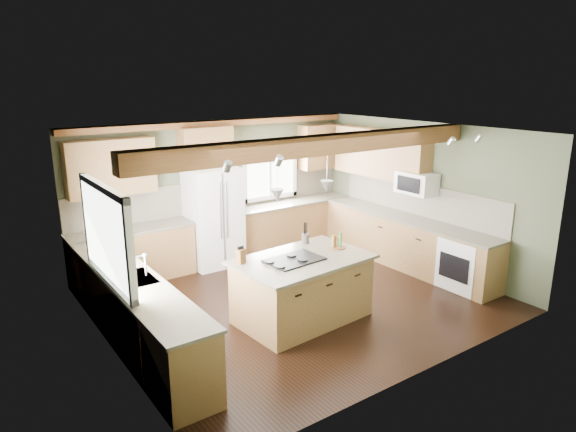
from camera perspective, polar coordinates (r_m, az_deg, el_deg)
floor at (r=8.11m, az=0.87°, el=-9.21°), size 5.60×5.60×0.00m
ceiling at (r=7.41m, az=0.95°, el=9.39°), size 5.60×5.60×0.00m
wall_back at (r=9.73m, az=-7.82°, el=2.92°), size 5.60×0.00×5.60m
wall_left at (r=6.49m, az=-19.54°, el=-4.17°), size 0.00×5.00×5.00m
wall_right at (r=9.53m, az=14.64°, el=2.30°), size 0.00×5.00×5.00m
ceiling_beam at (r=6.97m, az=3.80°, el=7.90°), size 5.55×0.26×0.26m
soffit_trim at (r=9.45m, az=-7.81°, el=10.17°), size 5.55×0.20×0.10m
backsplash_back at (r=9.74m, az=-7.76°, el=2.39°), size 5.58×0.03×0.58m
backsplash_right at (r=9.57m, az=14.32°, el=1.82°), size 0.03×3.70×0.58m
base_cab_back_left at (r=9.03m, az=-16.85°, el=-4.27°), size 2.02×0.60×0.88m
counter_back_left at (r=8.89m, az=-17.07°, el=-1.47°), size 2.06×0.64×0.04m
base_cab_back_right at (r=10.45m, az=0.37°, el=-0.94°), size 2.62×0.60×0.88m
counter_back_right at (r=10.33m, az=0.37°, el=1.51°), size 2.66×0.64×0.04m
base_cab_left at (r=6.93m, az=-16.61°, el=-10.35°), size 0.60×3.70×0.88m
counter_left at (r=6.75m, az=-16.90°, el=-6.82°), size 0.64×3.74×0.04m
base_cab_right at (r=9.57m, az=12.90°, el=-2.88°), size 0.60×3.70×0.88m
counter_right at (r=9.44m, az=13.06°, el=-0.23°), size 0.64×3.74×0.04m
upper_cab_back_left at (r=8.72m, az=-19.12°, el=5.13°), size 1.40×0.35×0.90m
upper_cab_over_fridge at (r=9.30m, az=-9.16°, el=7.61°), size 0.96×0.35×0.70m
upper_cab_right at (r=9.88m, az=10.24°, el=6.84°), size 0.35×2.20×0.90m
upper_cab_back_corner at (r=10.71m, az=3.54°, el=7.70°), size 0.90×0.35×0.90m
window_left at (r=6.46m, az=-19.69°, el=-1.93°), size 0.04×1.60×1.05m
window_back at (r=10.23m, az=-2.09°, el=5.09°), size 1.10×0.04×1.00m
sink at (r=6.75m, az=-16.91°, el=-6.78°), size 0.50×0.65×0.03m
faucet at (r=6.75m, az=-15.55°, el=-5.35°), size 0.02×0.02×0.28m
dishwasher at (r=5.85m, az=-12.16°, el=-15.20°), size 0.60×0.60×0.84m
oven at (r=8.81m, az=19.13°, el=-5.03°), size 0.60×0.72×0.84m
microwave at (r=9.29m, az=14.09°, el=3.58°), size 0.40×0.70×0.38m
pendant_left at (r=6.61m, az=-1.22°, el=2.31°), size 0.18×0.18×0.16m
pendant_right at (r=7.17m, az=4.33°, el=3.32°), size 0.18×0.18×0.16m
refrigerator at (r=9.36m, az=-8.28°, el=-0.11°), size 0.90×0.74×1.80m
island at (r=7.33m, az=1.58°, el=-8.22°), size 1.84×1.21×0.88m
island_top at (r=7.16m, az=1.60°, el=-4.84°), size 1.97×1.34×0.04m
cooktop at (r=7.06m, az=0.70°, el=-4.88°), size 0.80×0.57×0.02m
knife_block at (r=6.95m, az=-5.27°, el=-4.48°), size 0.14×0.12×0.20m
utensil_crock at (r=7.75m, az=1.95°, el=-2.51°), size 0.15×0.15×0.15m
bottle_tray at (r=7.57m, az=5.50°, el=-2.72°), size 0.30×0.30×0.22m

